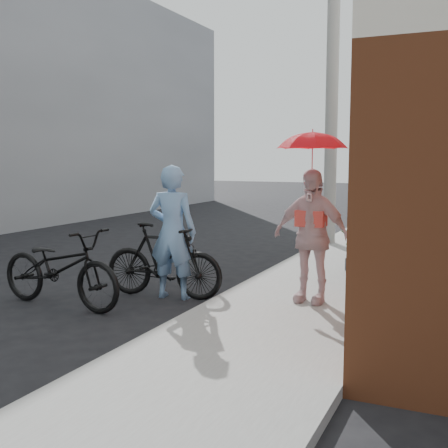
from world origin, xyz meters
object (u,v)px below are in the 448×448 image
Objects in this scene: officer at (173,232)px; planter at (359,267)px; bike_left at (60,268)px; kimono_woman at (311,236)px; utility_pole at (332,93)px; bike_right at (163,260)px.

officer is 3.36m from planter.
planter is at bearing -40.01° from bike_left.
officer is at bearing -169.08° from kimono_woman.
bike_left is at bearing -107.83° from utility_pole.
kimono_woman is 4.39× the size of planter.
bike_right is 4.51× the size of planter.
kimono_woman is (3.19, 1.26, 0.46)m from bike_left.
officer is at bearing -42.57° from bike_left.
utility_pole is 3.58× the size of officer.
kimono_woman is 2.35m from planter.
officer reaches higher than kimono_woman.
planter is at bearing -67.66° from utility_pole.
officer reaches higher than planter.
officer is at bearing -133.52° from planter.
utility_pole is 3.90× the size of kimono_woman.
kimono_woman is (2.17, 0.20, 0.46)m from bike_right.
utility_pole is 3.80× the size of bike_right.
utility_pole is at bearing -108.59° from officer.
bike_left is at bearing -134.76° from planter.
kimono_woman reaches higher than bike_left.
kimono_woman is at bearing -78.79° from utility_pole.
officer is 1.65m from bike_left.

